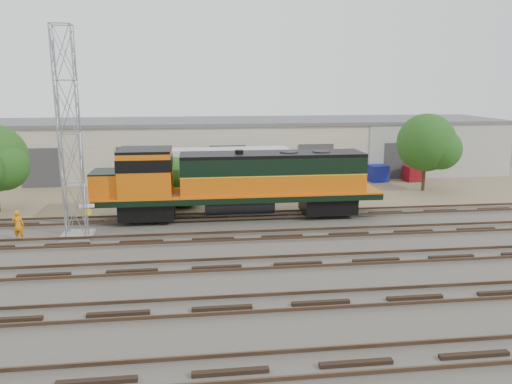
{
  "coord_description": "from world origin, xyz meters",
  "views": [
    {
      "loc": [
        -0.93,
        -25.8,
        8.78
      ],
      "look_at": [
        2.79,
        4.0,
        2.2
      ],
      "focal_mm": 35.0,
      "sensor_mm": 36.0,
      "label": 1
    }
  ],
  "objects": [
    {
      "name": "tracks",
      "position": [
        0.0,
        -3.0,
        0.08
      ],
      "size": [
        80.0,
        20.4,
        0.28
      ],
      "color": "black",
      "rests_on": "ground"
    },
    {
      "name": "dirt_strip",
      "position": [
        0.0,
        15.0,
        0.01
      ],
      "size": [
        80.0,
        16.0,
        0.02
      ],
      "primitive_type": "cube",
      "color": "#726047",
      "rests_on": "ground"
    },
    {
      "name": "worker",
      "position": [
        -10.97,
        2.9,
        0.88
      ],
      "size": [
        0.66,
        0.45,
        1.75
      ],
      "primitive_type": "imported",
      "rotation": [
        0.0,
        0.0,
        3.1
      ],
      "color": "orange",
      "rests_on": "ground"
    },
    {
      "name": "semi_trailer",
      "position": [
        1.17,
        14.44,
        2.25
      ],
      "size": [
        11.67,
        2.54,
        3.58
      ],
      "rotation": [
        0.0,
        0.0,
        0.02
      ],
      "color": "silver",
      "rests_on": "ground"
    },
    {
      "name": "dumpster_blue",
      "position": [
        15.53,
        17.05,
        0.75
      ],
      "size": [
        1.81,
        1.72,
        1.5
      ],
      "primitive_type": "cube",
      "rotation": [
        0.0,
        0.0,
        0.15
      ],
      "color": "navy",
      "rests_on": "ground"
    },
    {
      "name": "signal_tower",
      "position": [
        -7.83,
        3.14,
        5.77
      ],
      "size": [
        1.75,
        1.75,
        11.85
      ],
      "rotation": [
        0.0,
        0.0,
        0.09
      ],
      "color": "gray",
      "rests_on": "ground"
    },
    {
      "name": "locomotive",
      "position": [
        1.62,
        6.0,
        2.54
      ],
      "size": [
        18.54,
        3.25,
        4.46
      ],
      "color": "black",
      "rests_on": "tracks"
    },
    {
      "name": "sign_post",
      "position": [
        -7.1,
        2.75,
        1.45
      ],
      "size": [
        0.85,
        0.07,
        2.07
      ],
      "color": "gray",
      "rests_on": "ground"
    },
    {
      "name": "tree_mid",
      "position": [
        -2.29,
        9.98,
        1.59
      ],
      "size": [
        4.01,
        3.82,
        3.82
      ],
      "color": "#382619",
      "rests_on": "ground"
    },
    {
      "name": "warehouse",
      "position": [
        0.04,
        22.98,
        2.65
      ],
      "size": [
        58.4,
        10.4,
        5.3
      ],
      "color": "beige",
      "rests_on": "ground"
    },
    {
      "name": "tree_east",
      "position": [
        18.15,
        12.6,
        3.89
      ],
      "size": [
        4.96,
        4.73,
        6.38
      ],
      "color": "#382619",
      "rests_on": "ground"
    },
    {
      "name": "dumpster_red",
      "position": [
        18.83,
        16.82,
        0.7
      ],
      "size": [
        1.64,
        1.55,
        1.4
      ],
      "primitive_type": "cube",
      "rotation": [
        0.0,
        0.0,
        0.11
      ],
      "color": "maroon",
      "rests_on": "ground"
    },
    {
      "name": "ground",
      "position": [
        0.0,
        0.0,
        0.0
      ],
      "size": [
        140.0,
        140.0,
        0.0
      ],
      "primitive_type": "plane",
      "color": "#47423A",
      "rests_on": "ground"
    }
  ]
}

